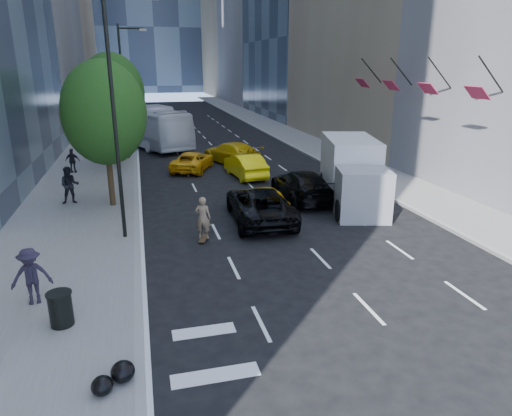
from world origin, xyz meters
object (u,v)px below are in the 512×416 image
object	(u,v)px
city_bus	(147,125)
trash_can	(61,310)
black_sedan_mercedes	(302,185)
box_truck	(353,172)
black_sedan_lincoln	(260,204)
skateboarder	(203,221)

from	to	relation	value
city_bus	trash_can	bearing A→B (deg)	-116.73
black_sedan_mercedes	city_bus	distance (m)	22.00
city_bus	black_sedan_mercedes	bearing A→B (deg)	-89.68
black_sedan_mercedes	box_truck	bearing A→B (deg)	151.38
trash_can	black_sedan_lincoln	bearing A→B (deg)	44.60
city_bus	trash_can	distance (m)	31.58
box_truck	black_sedan_mercedes	bearing A→B (deg)	165.86
black_sedan_lincoln	black_sedan_mercedes	world-z (taller)	black_sedan_mercedes
city_bus	box_truck	distance (m)	24.15
skateboarder	city_bus	world-z (taller)	city_bus
black_sedan_mercedes	trash_can	distance (m)	15.60
box_truck	black_sedan_lincoln	bearing A→B (deg)	-148.87
city_bus	box_truck	xyz separation A→B (m)	(10.30, -21.85, -0.11)
black_sedan_lincoln	trash_can	distance (m)	11.20
skateboarder	black_sedan_lincoln	bearing A→B (deg)	-125.64
black_sedan_lincoln	trash_can	bearing A→B (deg)	47.89
skateboarder	black_sedan_lincoln	distance (m)	3.65
city_bus	skateboarder	bearing A→B (deg)	-107.09
black_sedan_lincoln	black_sedan_mercedes	bearing A→B (deg)	-133.77
city_bus	trash_can	xyz separation A→B (m)	(-3.32, -31.38, -1.22)
skateboarder	trash_can	distance (m)	7.66
skateboarder	black_sedan_mercedes	xyz separation A→B (m)	(6.27, 5.00, -0.11)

